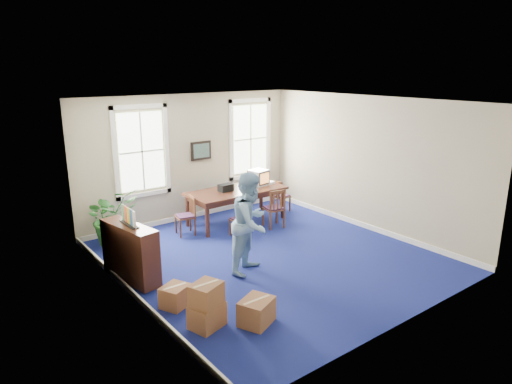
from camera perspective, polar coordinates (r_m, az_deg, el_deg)
floor at (r=9.65m, az=1.70°, el=-8.03°), size 6.50×6.50×0.00m
ceiling at (r=8.88m, az=1.87°, el=11.28°), size 6.50×6.50×0.00m
wall_back at (r=11.77m, az=-8.25°, el=4.30°), size 6.50×0.00×6.50m
wall_front at (r=7.02m, az=18.75°, el=-4.04°), size 6.50×0.00×6.50m
wall_left at (r=7.68m, az=-15.92°, el=-2.17°), size 0.00×6.50×6.50m
wall_right at (r=11.22m, az=13.79°, el=3.46°), size 0.00×6.50×6.50m
baseboard_back at (r=12.14m, az=-7.90°, el=-2.87°), size 6.00×0.04×0.12m
baseboard_left at (r=8.27m, az=-14.92°, el=-12.36°), size 0.04×6.50×0.12m
baseboard_right at (r=11.61m, az=13.22°, el=-4.01°), size 0.04×6.50×0.12m
window_left at (r=11.14m, az=-14.11°, el=4.93°), size 1.40×0.12×2.20m
window_right at (r=12.72m, az=-0.73°, el=6.66°), size 1.40×0.12×2.20m
wall_picture at (r=11.85m, az=-6.89°, el=5.16°), size 0.58×0.06×0.48m
conference_table at (r=11.57m, az=-2.44°, el=-1.75°), size 2.50×1.14×0.85m
crt_tv at (r=11.87m, az=0.30°, el=1.84°), size 0.52×0.55×0.40m
game_console at (r=12.07m, az=1.75°, el=1.23°), size 0.24×0.27×0.06m
equipment_bag at (r=11.32m, az=-3.81°, el=0.55°), size 0.36×0.25×0.17m
chair_near_left at (r=10.63m, az=-2.07°, el=-3.36°), size 0.40×0.40×0.84m
chair_near_right at (r=11.20m, az=2.21°, el=-1.99°), size 0.52×0.52×0.98m
chair_end_left at (r=10.83m, az=-8.88°, el=-2.97°), size 0.48×0.48×0.91m
chair_end_right at (r=12.43m, az=3.16°, el=-0.45°), size 0.46×0.46×0.89m
man at (r=8.67m, az=-0.66°, el=-3.87°), size 1.19×1.09×1.95m
credenza at (r=8.76m, az=-15.41°, el=-7.37°), size 0.62×1.40×1.06m
brochure_rack at (r=8.52m, az=-15.63°, el=-2.99°), size 0.39×0.78×0.34m
potted_plant at (r=10.57m, az=-17.54°, el=-2.95°), size 1.29×1.16×1.28m
cardboard_boxes at (r=7.28m, az=-5.29°, el=-13.07°), size 1.72×1.72×0.76m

